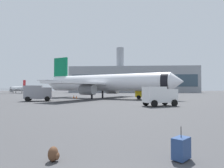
{
  "coord_description": "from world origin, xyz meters",
  "views": [
    {
      "loc": [
        -0.02,
        -2.34,
        2.36
      ],
      "look_at": [
        -1.87,
        25.35,
        3.0
      ],
      "focal_mm": 30.94,
      "sensor_mm": 36.0,
      "label": 1
    }
  ],
  "objects_px": {
    "fuel_truck": "(150,91)",
    "safety_cone_mid": "(74,97)",
    "airplane_at_gate": "(104,83)",
    "traveller_backpack": "(54,154)",
    "safety_cone_near": "(76,97)",
    "rolling_suitcase": "(181,148)",
    "service_truck": "(38,92)",
    "cargo_van": "(159,95)",
    "airplane_taxiing": "(18,89)"
  },
  "relations": [
    {
      "from": "airplane_at_gate",
      "to": "service_truck",
      "type": "bearing_deg",
      "value": -139.85
    },
    {
      "from": "airplane_at_gate",
      "to": "traveller_backpack",
      "type": "relative_size",
      "value": 70.82
    },
    {
      "from": "cargo_van",
      "to": "service_truck",
      "type": "bearing_deg",
      "value": 156.94
    },
    {
      "from": "safety_cone_mid",
      "to": "traveller_backpack",
      "type": "bearing_deg",
      "value": -75.82
    },
    {
      "from": "airplane_at_gate",
      "to": "service_truck",
      "type": "height_order",
      "value": "airplane_at_gate"
    },
    {
      "from": "fuel_truck",
      "to": "service_truck",
      "type": "bearing_deg",
      "value": -162.67
    },
    {
      "from": "airplane_taxiing",
      "to": "safety_cone_near",
      "type": "bearing_deg",
      "value": -49.18
    },
    {
      "from": "airplane_taxiing",
      "to": "rolling_suitcase",
      "type": "xyz_separation_m",
      "value": [
        55.63,
        -87.36,
        -1.82
      ]
    },
    {
      "from": "service_truck",
      "to": "airplane_at_gate",
      "type": "bearing_deg",
      "value": 40.15
    },
    {
      "from": "fuel_truck",
      "to": "traveller_backpack",
      "type": "distance_m",
      "value": 36.52
    },
    {
      "from": "fuel_truck",
      "to": "cargo_van",
      "type": "bearing_deg",
      "value": -92.66
    },
    {
      "from": "cargo_van",
      "to": "safety_cone_near",
      "type": "distance_m",
      "value": 24.63
    },
    {
      "from": "fuel_truck",
      "to": "safety_cone_near",
      "type": "distance_m",
      "value": 17.09
    },
    {
      "from": "fuel_truck",
      "to": "safety_cone_mid",
      "type": "relative_size",
      "value": 8.56
    },
    {
      "from": "cargo_van",
      "to": "safety_cone_near",
      "type": "bearing_deg",
      "value": 130.66
    },
    {
      "from": "airplane_taxiing",
      "to": "fuel_truck",
      "type": "xyz_separation_m",
      "value": [
        59.13,
        -52.07,
        -0.44
      ]
    },
    {
      "from": "traveller_backpack",
      "to": "airplane_taxiing",
      "type": "bearing_deg",
      "value": 120.4
    },
    {
      "from": "airplane_taxiing",
      "to": "service_truck",
      "type": "distance_m",
      "value": 69.76
    },
    {
      "from": "safety_cone_near",
      "to": "rolling_suitcase",
      "type": "xyz_separation_m",
      "value": [
        13.26,
        -38.32,
        0.05
      ]
    },
    {
      "from": "service_truck",
      "to": "safety_cone_mid",
      "type": "relative_size",
      "value": 7.04
    },
    {
      "from": "airplane_taxiing",
      "to": "traveller_backpack",
      "type": "distance_m",
      "value": 101.75
    },
    {
      "from": "safety_cone_near",
      "to": "traveller_backpack",
      "type": "bearing_deg",
      "value": -76.76
    },
    {
      "from": "fuel_truck",
      "to": "safety_cone_near",
      "type": "xyz_separation_m",
      "value": [
        -16.76,
        3.03,
        -1.43
      ]
    },
    {
      "from": "fuel_truck",
      "to": "rolling_suitcase",
      "type": "xyz_separation_m",
      "value": [
        -3.5,
        -35.29,
        -1.38
      ]
    },
    {
      "from": "fuel_truck",
      "to": "airplane_taxiing",
      "type": "bearing_deg",
      "value": 138.63
    },
    {
      "from": "safety_cone_near",
      "to": "airplane_at_gate",
      "type": "bearing_deg",
      "value": -1.43
    },
    {
      "from": "airplane_taxiing",
      "to": "fuel_truck",
      "type": "relative_size",
      "value": 2.83
    },
    {
      "from": "rolling_suitcase",
      "to": "traveller_backpack",
      "type": "distance_m",
      "value": 4.18
    },
    {
      "from": "airplane_taxiing",
      "to": "fuel_truck",
      "type": "bearing_deg",
      "value": -41.37
    },
    {
      "from": "fuel_truck",
      "to": "safety_cone_mid",
      "type": "bearing_deg",
      "value": 165.43
    },
    {
      "from": "airplane_taxiing",
      "to": "cargo_van",
      "type": "distance_m",
      "value": 89.42
    },
    {
      "from": "fuel_truck",
      "to": "safety_cone_mid",
      "type": "distance_m",
      "value": 18.48
    },
    {
      "from": "airplane_at_gate",
      "to": "rolling_suitcase",
      "type": "distance_m",
      "value": 38.88
    },
    {
      "from": "cargo_van",
      "to": "traveller_backpack",
      "type": "relative_size",
      "value": 10.07
    },
    {
      "from": "airplane_taxiing",
      "to": "service_truck",
      "type": "height_order",
      "value": "airplane_taxiing"
    },
    {
      "from": "service_truck",
      "to": "fuel_truck",
      "type": "relative_size",
      "value": 0.82
    },
    {
      "from": "fuel_truck",
      "to": "safety_cone_mid",
      "type": "height_order",
      "value": "fuel_truck"
    },
    {
      "from": "fuel_truck",
      "to": "airplane_at_gate",
      "type": "bearing_deg",
      "value": 164.35
    },
    {
      "from": "fuel_truck",
      "to": "cargo_van",
      "type": "xyz_separation_m",
      "value": [
        -0.73,
        -15.64,
        -0.32
      ]
    },
    {
      "from": "fuel_truck",
      "to": "rolling_suitcase",
      "type": "distance_m",
      "value": 35.49
    },
    {
      "from": "traveller_backpack",
      "to": "cargo_van",
      "type": "bearing_deg",
      "value": 70.93
    },
    {
      "from": "airplane_taxiing",
      "to": "rolling_suitcase",
      "type": "distance_m",
      "value": 103.58
    },
    {
      "from": "service_truck",
      "to": "cargo_van",
      "type": "xyz_separation_m",
      "value": [
        20.89,
        -8.89,
        -0.16
      ]
    },
    {
      "from": "cargo_van",
      "to": "rolling_suitcase",
      "type": "bearing_deg",
      "value": -98.02
    },
    {
      "from": "fuel_truck",
      "to": "traveller_backpack",
      "type": "xyz_separation_m",
      "value": [
        -7.66,
        -35.68,
        -1.54
      ]
    },
    {
      "from": "safety_cone_mid",
      "to": "cargo_van",
      "type": "bearing_deg",
      "value": -49.84
    },
    {
      "from": "cargo_van",
      "to": "safety_cone_mid",
      "type": "distance_m",
      "value": 26.55
    },
    {
      "from": "safety_cone_mid",
      "to": "rolling_suitcase",
      "type": "height_order",
      "value": "rolling_suitcase"
    },
    {
      "from": "fuel_truck",
      "to": "rolling_suitcase",
      "type": "bearing_deg",
      "value": -95.66
    },
    {
      "from": "airplane_at_gate",
      "to": "safety_cone_mid",
      "type": "xyz_separation_m",
      "value": [
        -7.61,
        1.77,
        -3.29
      ]
    }
  ]
}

